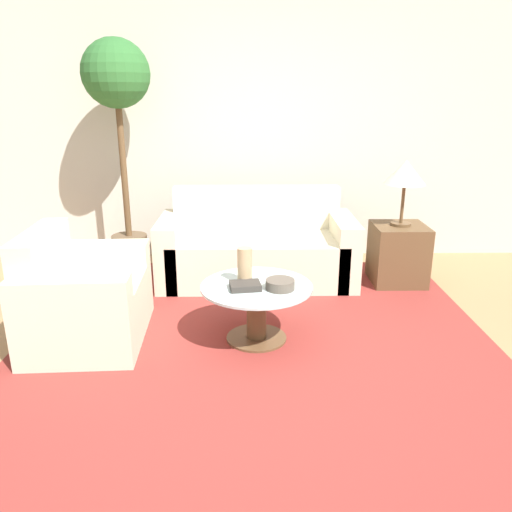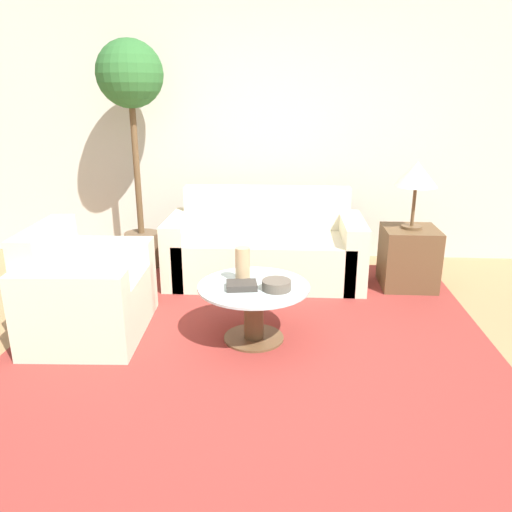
{
  "view_description": "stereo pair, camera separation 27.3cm",
  "coord_description": "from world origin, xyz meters",
  "px_view_note": "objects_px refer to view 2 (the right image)",
  "views": [
    {
      "loc": [
        0.06,
        -2.65,
        1.69
      ],
      "look_at": [
        0.11,
        0.84,
        0.55
      ],
      "focal_mm": 35.0,
      "sensor_mm": 36.0,
      "label": 1
    },
    {
      "loc": [
        0.34,
        -2.64,
        1.69
      ],
      "look_at": [
        0.11,
        0.84,
        0.55
      ],
      "focal_mm": 35.0,
      "sensor_mm": 36.0,
      "label": 2
    }
  ],
  "objects_px": {
    "sofa_main": "(265,249)",
    "armchair": "(83,296)",
    "coffee_table": "(254,305)",
    "potted_plant": "(132,105)",
    "bowl": "(277,285)",
    "book_stack": "(242,286)",
    "table_lamp": "(417,176)",
    "vase": "(243,265)"
  },
  "relations": [
    {
      "from": "armchair",
      "to": "table_lamp",
      "type": "distance_m",
      "value": 2.89
    },
    {
      "from": "sofa_main",
      "to": "book_stack",
      "type": "xyz_separation_m",
      "value": [
        -0.1,
        -1.34,
        0.16
      ]
    },
    {
      "from": "bowl",
      "to": "coffee_table",
      "type": "bearing_deg",
      "value": 156.35
    },
    {
      "from": "table_lamp",
      "to": "potted_plant",
      "type": "height_order",
      "value": "potted_plant"
    },
    {
      "from": "bowl",
      "to": "book_stack",
      "type": "distance_m",
      "value": 0.24
    },
    {
      "from": "potted_plant",
      "to": "vase",
      "type": "height_order",
      "value": "potted_plant"
    },
    {
      "from": "sofa_main",
      "to": "table_lamp",
      "type": "relative_size",
      "value": 3.05
    },
    {
      "from": "coffee_table",
      "to": "vase",
      "type": "relative_size",
      "value": 3.07
    },
    {
      "from": "sofa_main",
      "to": "bowl",
      "type": "distance_m",
      "value": 1.36
    },
    {
      "from": "bowl",
      "to": "book_stack",
      "type": "relative_size",
      "value": 0.88
    },
    {
      "from": "armchair",
      "to": "coffee_table",
      "type": "height_order",
      "value": "armchair"
    },
    {
      "from": "coffee_table",
      "to": "bowl",
      "type": "distance_m",
      "value": 0.25
    },
    {
      "from": "armchair",
      "to": "coffee_table",
      "type": "xyz_separation_m",
      "value": [
        1.25,
        -0.04,
        -0.01
      ]
    },
    {
      "from": "coffee_table",
      "to": "book_stack",
      "type": "relative_size",
      "value": 3.44
    },
    {
      "from": "table_lamp",
      "to": "book_stack",
      "type": "relative_size",
      "value": 2.58
    },
    {
      "from": "table_lamp",
      "to": "potted_plant",
      "type": "relative_size",
      "value": 0.27
    },
    {
      "from": "potted_plant",
      "to": "sofa_main",
      "type": "bearing_deg",
      "value": -10.57
    },
    {
      "from": "table_lamp",
      "to": "book_stack",
      "type": "height_order",
      "value": "table_lamp"
    },
    {
      "from": "table_lamp",
      "to": "book_stack",
      "type": "xyz_separation_m",
      "value": [
        -1.41,
        -1.2,
        -0.57
      ]
    },
    {
      "from": "table_lamp",
      "to": "potted_plant",
      "type": "xyz_separation_m",
      "value": [
        -2.56,
        0.37,
        0.57
      ]
    },
    {
      "from": "bowl",
      "to": "book_stack",
      "type": "height_order",
      "value": "bowl"
    },
    {
      "from": "coffee_table",
      "to": "table_lamp",
      "type": "bearing_deg",
      "value": 40.55
    },
    {
      "from": "coffee_table",
      "to": "bowl",
      "type": "relative_size",
      "value": 3.93
    },
    {
      "from": "sofa_main",
      "to": "armchair",
      "type": "xyz_separation_m",
      "value": [
        -1.28,
        -1.23,
        0.0
      ]
    },
    {
      "from": "book_stack",
      "to": "vase",
      "type": "bearing_deg",
      "value": 83.29
    },
    {
      "from": "bowl",
      "to": "potted_plant",
      "type": "bearing_deg",
      "value": 131.38
    },
    {
      "from": "vase",
      "to": "bowl",
      "type": "relative_size",
      "value": 1.28
    },
    {
      "from": "coffee_table",
      "to": "table_lamp",
      "type": "height_order",
      "value": "table_lamp"
    },
    {
      "from": "sofa_main",
      "to": "potted_plant",
      "type": "relative_size",
      "value": 0.83
    },
    {
      "from": "coffee_table",
      "to": "potted_plant",
      "type": "distance_m",
      "value": 2.35
    },
    {
      "from": "coffee_table",
      "to": "vase",
      "type": "xyz_separation_m",
      "value": [
        -0.08,
        0.06,
        0.27
      ]
    },
    {
      "from": "armchair",
      "to": "coffee_table",
      "type": "relative_size",
      "value": 1.28
    },
    {
      "from": "vase",
      "to": "book_stack",
      "type": "relative_size",
      "value": 1.12
    },
    {
      "from": "sofa_main",
      "to": "bowl",
      "type": "height_order",
      "value": "sofa_main"
    },
    {
      "from": "table_lamp",
      "to": "vase",
      "type": "relative_size",
      "value": 2.3
    },
    {
      "from": "coffee_table",
      "to": "book_stack",
      "type": "distance_m",
      "value": 0.2
    },
    {
      "from": "coffee_table",
      "to": "potted_plant",
      "type": "height_order",
      "value": "potted_plant"
    },
    {
      "from": "table_lamp",
      "to": "vase",
      "type": "height_order",
      "value": "table_lamp"
    },
    {
      "from": "vase",
      "to": "sofa_main",
      "type": "bearing_deg",
      "value": 85.04
    },
    {
      "from": "armchair",
      "to": "bowl",
      "type": "bearing_deg",
      "value": -97.24
    },
    {
      "from": "sofa_main",
      "to": "coffee_table",
      "type": "relative_size",
      "value": 2.29
    },
    {
      "from": "bowl",
      "to": "book_stack",
      "type": "xyz_separation_m",
      "value": [
        -0.24,
        0.01,
        -0.01
      ]
    }
  ]
}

